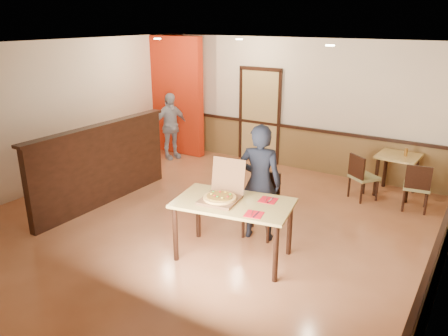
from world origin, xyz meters
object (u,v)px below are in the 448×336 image
(diner_chair, at_px, (262,201))
(side_chair_right, at_px, (417,185))
(passerby, at_px, (170,126))
(pizza_box, at_px, (221,195))
(main_table, at_px, (233,209))
(condiment, at_px, (406,152))
(side_table, at_px, (398,164))
(diner, at_px, (260,183))
(side_chair_left, at_px, (361,175))

(diner_chair, relative_size, side_chair_right, 1.13)
(passerby, bearing_deg, pizza_box, -110.62)
(diner_chair, bearing_deg, passerby, 140.85)
(main_table, distance_m, condiment, 3.93)
(side_chair_right, bearing_deg, pizza_box, 47.64)
(side_chair_right, distance_m, passerby, 5.48)
(side_table, xyz_separation_m, condiment, (0.12, 0.01, 0.25))
(main_table, bearing_deg, side_chair_right, 47.66)
(diner_chair, bearing_deg, side_chair_right, 41.94)
(side_table, distance_m, diner, 3.23)
(side_chair_left, xyz_separation_m, condiment, (0.60, 0.61, 0.38))
(side_chair_right, distance_m, pizza_box, 3.67)
(side_chair_left, height_order, side_chair_right, side_chair_right)
(side_chair_right, xyz_separation_m, side_table, (-0.46, 0.61, 0.13))
(side_chair_right, bearing_deg, passerby, -9.82)
(diner_chair, distance_m, pizza_box, 0.98)
(diner_chair, distance_m, side_table, 3.09)
(diner_chair, height_order, passerby, passerby)
(diner_chair, distance_m, passerby, 4.27)
(side_chair_left, distance_m, side_chair_right, 0.95)
(condiment, bearing_deg, side_chair_right, -61.05)
(side_chair_left, height_order, pizza_box, pizza_box)
(side_chair_right, relative_size, pizza_box, 1.36)
(side_chair_left, height_order, diner, diner)
(passerby, height_order, pizza_box, passerby)
(side_chair_left, height_order, side_table, side_chair_left)
(side_chair_right, height_order, side_table, side_chair_right)
(main_table, xyz_separation_m, diner_chair, (-0.00, 0.86, -0.20))
(side_chair_right, relative_size, passerby, 0.55)
(diner_chair, relative_size, diner, 0.55)
(diner_chair, xyz_separation_m, diner, (0.02, -0.15, 0.36))
(side_chair_right, bearing_deg, condiment, -69.57)
(side_table, distance_m, pizza_box, 3.98)
(pizza_box, height_order, condiment, pizza_box)
(side_chair_left, distance_m, passerby, 4.54)
(side_chair_right, distance_m, diner, 2.96)
(passerby, bearing_deg, diner, -101.70)
(side_chair_left, xyz_separation_m, pizza_box, (-1.08, -3.04, 0.44))
(diner, bearing_deg, main_table, 71.80)
(side_table, height_order, pizza_box, pizza_box)
(side_chair_left, bearing_deg, diner, 104.51)
(side_chair_left, xyz_separation_m, passerby, (-4.52, 0.11, 0.31))
(side_table, bearing_deg, condiment, 4.30)
(diner_chair, distance_m, side_chair_right, 2.84)
(main_table, bearing_deg, diner_chair, 79.65)
(pizza_box, bearing_deg, side_chair_right, 48.38)
(passerby, bearing_deg, main_table, -108.94)
(diner, bearing_deg, pizza_box, 58.64)
(side_chair_right, height_order, diner, diner)
(side_table, distance_m, passerby, 5.04)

